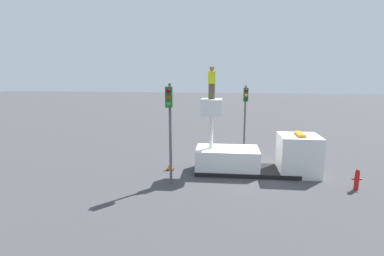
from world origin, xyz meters
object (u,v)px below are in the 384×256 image
(worker, at_px, (212,83))
(traffic_light_across, at_px, (245,104))
(traffic_light_pole, at_px, (170,114))
(fire_hydrant, at_px, (357,180))
(traffic_cone_rear, at_px, (170,165))
(bucket_truck, at_px, (258,156))

(worker, distance_m, traffic_light_across, 6.30)
(worker, bearing_deg, traffic_light_pole, -131.51)
(fire_hydrant, relative_size, traffic_cone_rear, 1.66)
(traffic_light_pole, xyz_separation_m, traffic_light_across, (4.23, 7.83, -0.34))
(bucket_truck, relative_size, traffic_light_across, 1.47)
(traffic_light_across, height_order, fire_hydrant, traffic_light_across)
(worker, xyz_separation_m, traffic_light_pole, (-1.97, -2.22, -1.42))
(fire_hydrant, bearing_deg, worker, 164.46)
(bucket_truck, height_order, traffic_light_across, traffic_light_across)
(bucket_truck, bearing_deg, fire_hydrant, -23.70)
(worker, relative_size, fire_hydrant, 1.66)
(traffic_light_pole, xyz_separation_m, traffic_cone_rear, (-0.41, 2.21, -3.33))
(fire_hydrant, height_order, traffic_cone_rear, fire_hydrant)
(bucket_truck, xyz_separation_m, worker, (-2.63, 0.00, 4.10))
(worker, xyz_separation_m, traffic_cone_rear, (-2.37, -0.01, -4.76))
(traffic_cone_rear, bearing_deg, fire_hydrant, -11.76)
(traffic_light_across, relative_size, traffic_cone_rear, 7.34)
(worker, xyz_separation_m, fire_hydrant, (7.18, -2.00, -4.54))
(traffic_light_pole, height_order, fire_hydrant, traffic_light_pole)
(bucket_truck, relative_size, traffic_light_pole, 1.33)
(bucket_truck, distance_m, fire_hydrant, 4.99)
(bucket_truck, relative_size, fire_hydrant, 6.47)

